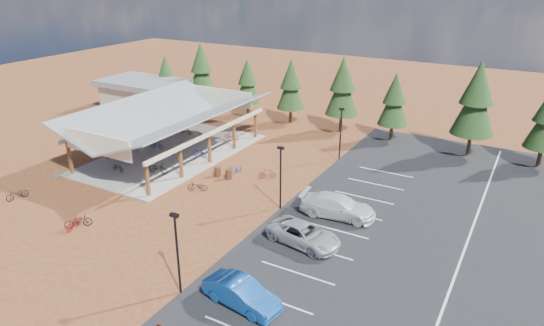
% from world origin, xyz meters
% --- Properties ---
extents(ground, '(140.00, 140.00, 0.00)m').
position_xyz_m(ground, '(0.00, 0.00, 0.00)').
color(ground, maroon).
rests_on(ground, ground).
extents(asphalt_lot, '(27.00, 44.00, 0.04)m').
position_xyz_m(asphalt_lot, '(18.50, 3.00, 0.02)').
color(asphalt_lot, black).
rests_on(asphalt_lot, ground).
extents(concrete_pad, '(10.60, 18.60, 0.10)m').
position_xyz_m(concrete_pad, '(-10.00, 7.00, 0.05)').
color(concrete_pad, gray).
rests_on(concrete_pad, ground).
extents(bike_pavilion, '(11.65, 19.40, 4.97)m').
position_xyz_m(bike_pavilion, '(-10.00, 7.00, 3.82)').
color(bike_pavilion, brown).
rests_on(bike_pavilion, concrete_pad).
extents(outbuilding, '(11.00, 7.00, 3.90)m').
position_xyz_m(outbuilding, '(-24.00, 18.00, 2.03)').
color(outbuilding, '#ADA593').
rests_on(outbuilding, ground).
extents(lamp_post_0, '(0.50, 0.25, 5.14)m').
position_xyz_m(lamp_post_0, '(5.00, -10.00, 2.98)').
color(lamp_post_0, black).
rests_on(lamp_post_0, ground).
extents(lamp_post_1, '(0.50, 0.25, 5.14)m').
position_xyz_m(lamp_post_1, '(5.00, 2.00, 2.98)').
color(lamp_post_1, black).
rests_on(lamp_post_1, ground).
extents(lamp_post_2, '(0.50, 0.25, 5.14)m').
position_xyz_m(lamp_post_2, '(5.00, 14.00, 2.98)').
color(lamp_post_2, black).
rests_on(lamp_post_2, ground).
extents(trash_bin_0, '(0.60, 0.60, 0.90)m').
position_xyz_m(trash_bin_0, '(-2.90, 4.76, 0.45)').
color(trash_bin_0, '#432618').
rests_on(trash_bin_0, ground).
extents(trash_bin_1, '(0.60, 0.60, 0.90)m').
position_xyz_m(trash_bin_1, '(-1.72, 4.79, 0.45)').
color(trash_bin_1, '#432618').
rests_on(trash_bin_1, ground).
extents(pine_0, '(2.82, 2.82, 6.57)m').
position_xyz_m(pine_0, '(-23.11, 21.53, 4.00)').
color(pine_0, '#382314').
rests_on(pine_0, ground).
extents(pine_1, '(3.64, 3.64, 8.48)m').
position_xyz_m(pine_1, '(-17.96, 22.61, 5.18)').
color(pine_1, '#382314').
rests_on(pine_1, ground).
extents(pine_2, '(3.08, 3.08, 7.18)m').
position_xyz_m(pine_2, '(-10.68, 22.23, 4.38)').
color(pine_2, '#382314').
rests_on(pine_2, ground).
extents(pine_3, '(3.28, 3.28, 7.63)m').
position_xyz_m(pine_3, '(-4.59, 22.07, 4.66)').
color(pine_3, '#382314').
rests_on(pine_3, ground).
extents(pine_4, '(3.67, 3.67, 8.55)m').
position_xyz_m(pine_4, '(1.86, 22.01, 5.22)').
color(pine_4, '#382314').
rests_on(pine_4, ground).
extents(pine_5, '(3.17, 3.17, 7.38)m').
position_xyz_m(pine_5, '(7.73, 21.96, 4.50)').
color(pine_5, '#382314').
rests_on(pine_5, ground).
extents(pine_6, '(4.06, 4.06, 9.47)m').
position_xyz_m(pine_6, '(15.75, 21.20, 5.79)').
color(pine_6, '#382314').
rests_on(pine_6, ground).
extents(bike_0, '(1.61, 0.75, 0.82)m').
position_xyz_m(bike_0, '(-11.29, 0.96, 0.51)').
color(bike_0, black).
rests_on(bike_0, concrete_pad).
extents(bike_1, '(1.49, 0.46, 0.89)m').
position_xyz_m(bike_1, '(-12.16, 5.45, 0.54)').
color(bike_1, gray).
rests_on(bike_1, concrete_pad).
extents(bike_2, '(1.58, 0.69, 0.81)m').
position_xyz_m(bike_2, '(-12.29, 7.25, 0.50)').
color(bike_2, navy).
rests_on(bike_2, concrete_pad).
extents(bike_3, '(1.56, 0.69, 0.91)m').
position_xyz_m(bike_3, '(-12.64, 12.26, 0.55)').
color(bike_3, maroon).
rests_on(bike_3, concrete_pad).
extents(bike_4, '(1.96, 0.89, 1.00)m').
position_xyz_m(bike_4, '(-7.85, 2.47, 0.60)').
color(bike_4, black).
rests_on(bike_4, concrete_pad).
extents(bike_5, '(1.71, 0.53, 1.02)m').
position_xyz_m(bike_5, '(-9.09, 5.00, 0.61)').
color(bike_5, '#9FA3A7').
rests_on(bike_5, concrete_pad).
extents(bike_6, '(1.62, 0.60, 0.84)m').
position_xyz_m(bike_6, '(-7.12, 7.61, 0.52)').
color(bike_6, '#15189D').
rests_on(bike_6, concrete_pad).
extents(bike_7, '(1.65, 0.81, 0.95)m').
position_xyz_m(bike_7, '(-7.17, 13.28, 0.58)').
color(bike_7, maroon).
rests_on(bike_7, concrete_pad).
extents(bike_8, '(1.00, 1.85, 0.92)m').
position_xyz_m(bike_8, '(-14.27, -7.01, 0.46)').
color(bike_8, black).
rests_on(bike_8, ground).
extents(bike_9, '(1.16, 1.54, 0.92)m').
position_xyz_m(bike_9, '(-14.71, -2.59, 0.46)').
color(bike_9, gray).
rests_on(bike_9, ground).
extents(bike_11, '(0.90, 1.81, 1.04)m').
position_xyz_m(bike_11, '(-6.38, -7.97, 0.52)').
color(bike_11, maroon).
rests_on(bike_11, ground).
extents(bike_12, '(1.76, 1.87, 1.00)m').
position_xyz_m(bike_12, '(-6.28, -7.70, 0.50)').
color(bike_12, black).
rests_on(bike_12, ground).
extents(bike_14, '(1.05, 1.85, 0.92)m').
position_xyz_m(bike_14, '(-1.88, 5.84, 0.46)').
color(bike_14, '#16319C').
rests_on(bike_14, ground).
extents(bike_15, '(1.59, 1.20, 0.95)m').
position_xyz_m(bike_15, '(1.21, 6.49, 0.48)').
color(bike_15, maroon).
rests_on(bike_15, ground).
extents(bike_16, '(1.74, 1.29, 0.87)m').
position_xyz_m(bike_16, '(-2.58, 1.42, 0.44)').
color(bike_16, black).
rests_on(bike_16, ground).
extents(car_1, '(4.82, 2.24, 1.53)m').
position_xyz_m(car_1, '(8.70, -9.22, 0.80)').
color(car_1, navy).
rests_on(car_1, asphalt_lot).
extents(car_2, '(5.54, 3.26, 1.45)m').
position_xyz_m(car_2, '(8.86, -1.76, 0.76)').
color(car_2, '#999CA0').
rests_on(car_2, asphalt_lot).
extents(car_3, '(5.89, 2.90, 1.65)m').
position_xyz_m(car_3, '(9.34, 3.02, 0.86)').
color(car_3, silver).
rests_on(car_3, asphalt_lot).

